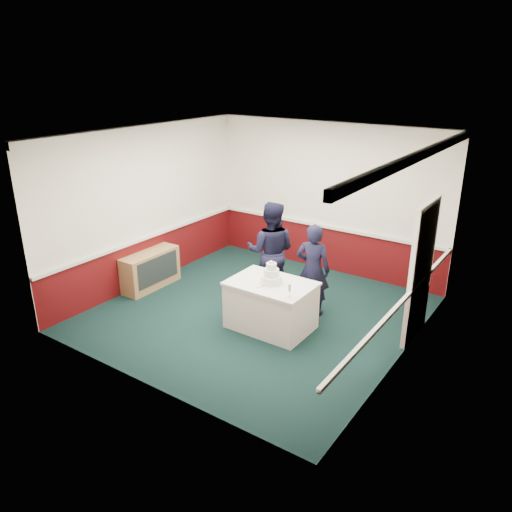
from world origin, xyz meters
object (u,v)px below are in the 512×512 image
Objects in this scene: person_man at (271,251)px; cake_knife at (262,286)px; cake_table at (271,305)px; sideboard at (151,270)px; champagne_flute at (290,288)px; person_woman at (313,270)px; wedding_cake at (271,276)px.

cake_knife is at bearing 95.26° from person_man.
cake_knife is 1.26m from person_man.
cake_knife is at bearing -98.53° from cake_table.
champagne_flute is (3.24, -0.31, 0.58)m from sideboard.
person_woman is (0.32, 1.03, 0.00)m from cake_knife.
champagne_flute is (0.50, -0.28, 0.53)m from cake_table.
sideboard is 0.66× the size of person_man.
sideboard is at bearing 0.47° from person_woman.
person_man reaches higher than cake_knife.
cake_knife is 0.55m from champagne_flute.
wedding_cake is 0.23m from cake_knife.
sideboard is at bearing 174.50° from champagne_flute.
champagne_flute is 0.11× the size of person_man.
person_woman is (-0.21, 1.11, -0.13)m from champagne_flute.
person_man is (2.14, 0.88, 0.55)m from sideboard.
wedding_cake is 1.10m from person_man.
champagne_flute is at bearing 14.73° from cake_knife.
wedding_cake is at bearing 104.78° from cake_knife.
person_woman reaches higher than sideboard.
wedding_cake reaches higher than cake_table.
cake_knife reaches higher than sideboard.
person_woman is at bearing 152.54° from person_man.
cake_table is 3.63× the size of wedding_cake.
person_woman is at bearing 95.99° from cake_knife.
cake_table is 6.00× the size of cake_knife.
person_man reaches higher than person_woman.
wedding_cake is 0.57m from champagne_flute.
person_man is 0.90m from person_woman.
person_woman reaches higher than wedding_cake.
person_woman reaches higher than champagne_flute.
wedding_cake is 0.20× the size of person_man.
person_woman is at bearing 70.66° from wedding_cake.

